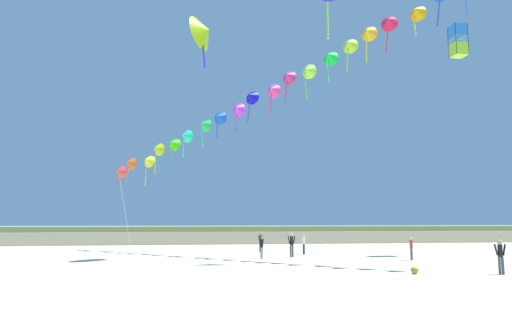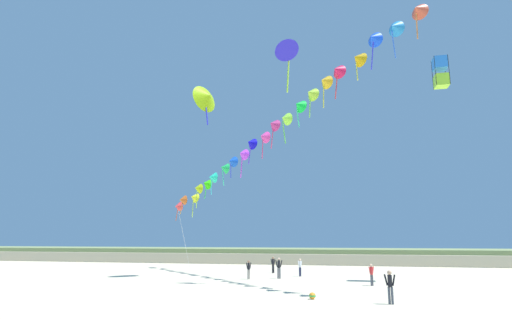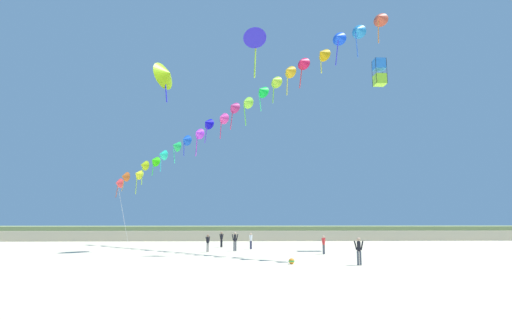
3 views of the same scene
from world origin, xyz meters
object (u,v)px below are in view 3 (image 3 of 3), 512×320
object	(u,v)px
person_near_left	(324,243)
large_kite_mid_trail	(167,74)
person_far_left	(221,238)
large_kite_high_solo	(379,72)
large_kite_low_lead	(255,40)
beach_ball	(292,261)
person_near_right	(359,249)
person_far_right	(208,242)
person_mid_center	(235,240)
person_far_center	(251,240)

from	to	relation	value
person_near_left	large_kite_mid_trail	distance (m)	20.84
person_far_left	large_kite_high_solo	world-z (taller)	large_kite_high_solo
person_far_left	large_kite_low_lead	bearing A→B (deg)	-72.02
person_far_left	large_kite_mid_trail	size ratio (longest dim) A/B	0.38
large_kite_low_lead	beach_ball	distance (m)	19.15
large_kite_mid_trail	beach_ball	bearing A→B (deg)	-45.32
person_near_right	person_far_right	size ratio (longest dim) A/B	1.11
large_kite_low_lead	beach_ball	size ratio (longest dim) A/B	12.45
person_mid_center	large_kite_high_solo	xyz separation A→B (m)	(13.94, 0.06, 16.02)
person_near_right	person_far_left	size ratio (longest dim) A/B	1.08
person_mid_center	person_far_center	size ratio (longest dim) A/B	1.11
person_near_right	person_far_center	world-z (taller)	person_near_right
large_kite_low_lead	large_kite_high_solo	world-z (taller)	large_kite_low_lead
person_near_left	person_far_center	size ratio (longest dim) A/B	0.98
person_mid_center	person_far_left	bearing A→B (deg)	105.59
person_far_right	large_kite_mid_trail	distance (m)	15.89
person_near_left	large_kite_mid_trail	world-z (taller)	large_kite_mid_trail
person_near_left	person_far_left	distance (m)	12.43
person_near_right	large_kite_low_lead	xyz separation A→B (m)	(-6.11, 7.46, 17.06)
person_near_left	large_kite_low_lead	distance (m)	18.07
person_far_left	beach_ball	size ratio (longest dim) A/B	4.27
person_near_right	person_far_center	distance (m)	15.50
person_near_right	person_far_right	distance (m)	14.76
person_near_right	person_far_left	world-z (taller)	person_near_right
person_far_center	person_far_right	bearing A→B (deg)	-138.27
large_kite_low_lead	large_kite_high_solo	xyz separation A→B (m)	(12.29, 4.41, -1.03)
person_far_right	large_kite_high_solo	size ratio (longest dim) A/B	0.58
person_far_right	beach_ball	distance (m)	11.64
person_near_left	large_kite_mid_trail	size ratio (longest dim) A/B	0.37
beach_ball	large_kite_mid_trail	bearing A→B (deg)	134.68
person_far_right	person_near_right	bearing A→B (deg)	-46.78
person_far_right	beach_ball	xyz separation A→B (m)	(6.05, -9.91, -0.69)
person_mid_center	beach_ball	xyz separation A→B (m)	(3.70, -10.97, -0.80)
person_far_right	beach_ball	bearing A→B (deg)	-58.60
person_far_right	large_kite_mid_trail	size ratio (longest dim) A/B	0.37
person_near_right	person_far_right	bearing A→B (deg)	133.22
person_mid_center	person_near_right	bearing A→B (deg)	-56.71
person_mid_center	large_kite_mid_trail	size ratio (longest dim) A/B	0.42
person_near_right	large_kite_mid_trail	world-z (taller)	large_kite_mid_trail
large_kite_high_solo	beach_ball	xyz separation A→B (m)	(-10.24, -11.03, -16.82)
person_mid_center	person_far_right	world-z (taller)	person_mid_center
large_kite_high_solo	person_far_left	bearing A→B (deg)	161.50
person_near_right	large_kite_mid_trail	bearing A→B (deg)	141.95
large_kite_high_solo	beach_ball	distance (m)	22.57
person_mid_center	large_kite_low_lead	distance (m)	17.67
person_mid_center	person_far_center	xyz separation A→B (m)	(1.49, 2.37, -0.10)
person_near_left	large_kite_high_solo	size ratio (longest dim) A/B	0.58
person_far_right	large_kite_low_lead	distance (m)	17.92
person_mid_center	beach_ball	world-z (taller)	person_mid_center
person_near_left	beach_ball	size ratio (longest dim) A/B	4.15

